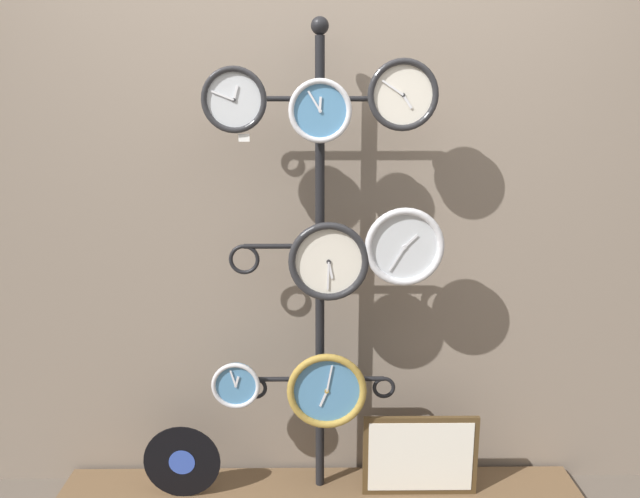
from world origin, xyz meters
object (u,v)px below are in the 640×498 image
at_px(clock_bottom_left, 236,385).
at_px(clock_middle_right, 404,247).
at_px(clock_top_left, 234,100).
at_px(clock_middle_center, 329,261).
at_px(vinyl_record, 182,462).
at_px(clock_top_right, 403,95).
at_px(picture_frame, 420,456).
at_px(clock_top_center, 320,111).
at_px(clock_bottom_center, 327,391).
at_px(display_stand, 320,348).

bearing_deg(clock_bottom_left, clock_middle_right, -1.22).
xyz_separation_m(clock_top_left, clock_middle_center, (0.34, 0.01, -0.60)).
bearing_deg(clock_top_left, vinyl_record, 174.25).
distance_m(clock_top_right, clock_middle_center, 0.67).
distance_m(clock_middle_right, picture_frame, 0.90).
height_order(clock_top_center, clock_bottom_left, clock_top_center).
bearing_deg(clock_top_left, clock_top_right, 2.72).
bearing_deg(clock_bottom_center, clock_middle_center, 66.77).
height_order(clock_top_left, vinyl_record, clock_top_left).
xyz_separation_m(clock_bottom_left, clock_bottom_center, (0.36, -0.03, -0.01)).
relative_size(clock_top_left, vinyl_record, 0.74).
bearing_deg(clock_top_center, display_stand, 90.05).
bearing_deg(vinyl_record, clock_middle_center, -1.10).
bearing_deg(clock_top_right, clock_bottom_center, -174.14).
relative_size(clock_middle_center, vinyl_record, 0.97).
distance_m(display_stand, clock_top_left, 1.04).
distance_m(clock_top_right, clock_bottom_center, 1.17).
distance_m(clock_top_center, vinyl_record, 1.52).
relative_size(clock_top_left, clock_middle_center, 0.76).
xyz_separation_m(vinyl_record, picture_frame, (0.98, 0.01, 0.02)).
bearing_deg(picture_frame, clock_middle_center, -177.04).
height_order(clock_top_left, clock_top_right, clock_top_right).
bearing_deg(clock_top_left, display_stand, 19.49).
bearing_deg(clock_middle_center, clock_bottom_center, -113.23).
distance_m(display_stand, clock_middle_center, 0.40).
xyz_separation_m(display_stand, clock_top_center, (0.00, -0.10, 0.95)).
height_order(display_stand, clock_middle_right, display_stand).
xyz_separation_m(display_stand, clock_bottom_center, (0.03, -0.11, -0.14)).
distance_m(display_stand, picture_frame, 0.62).
relative_size(display_stand, vinyl_record, 6.21).
bearing_deg(clock_bottom_left, picture_frame, 0.16).
bearing_deg(clock_middle_center, vinyl_record, 178.90).
bearing_deg(clock_middle_right, picture_frame, 9.56).
distance_m(display_stand, clock_top_right, 1.05).
relative_size(clock_bottom_left, clock_bottom_center, 0.62).
relative_size(clock_top_left, clock_top_right, 0.91).
height_order(clock_top_right, picture_frame, clock_top_right).
bearing_deg(vinyl_record, clock_bottom_left, 1.52).
height_order(display_stand, vinyl_record, display_stand).
bearing_deg(clock_bottom_center, clock_bottom_left, 175.00).
distance_m(display_stand, clock_bottom_center, 0.18).
height_order(clock_middle_right, clock_bottom_left, clock_middle_right).
height_order(clock_top_center, vinyl_record, clock_top_center).
relative_size(clock_top_left, clock_bottom_left, 1.20).
height_order(clock_bottom_left, picture_frame, clock_bottom_left).
distance_m(clock_top_center, clock_bottom_center, 1.09).
distance_m(clock_top_center, clock_middle_center, 0.56).
bearing_deg(vinyl_record, clock_bottom_center, -2.47).
bearing_deg(clock_top_right, clock_bottom_left, 179.65).
bearing_deg(vinyl_record, clock_top_right, 0.15).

